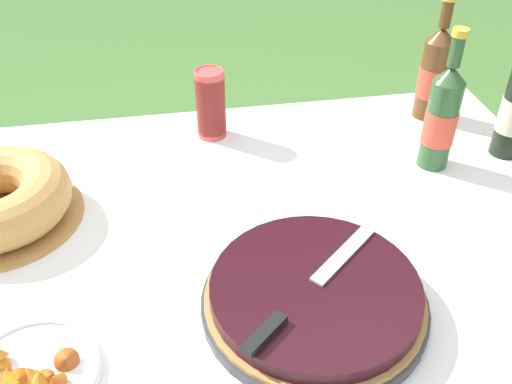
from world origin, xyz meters
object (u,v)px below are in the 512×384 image
Objects in this scene: cider_bottle_amber at (434,73)px; snack_plate_left at (30,373)px; cup_stack at (211,104)px; cider_bottle_green at (442,117)px; serving_knife at (306,292)px; berry_tart at (315,296)px.

cider_bottle_amber is 1.15m from snack_plate_left.
cup_stack is 0.54× the size of cider_bottle_green.
cup_stack is 0.54× the size of cider_bottle_amber.
cider_bottle_green is 0.23m from cider_bottle_amber.
snack_plate_left is (-0.35, -0.66, -0.07)m from cup_stack.
serving_knife is 0.57m from cider_bottle_green.
snack_plate_left is at bearing 144.34° from serving_knife.
cup_stack is (-0.11, 0.60, 0.06)m from berry_tart.
cup_stack is at bearing 156.19° from cider_bottle_green.
serving_knife is (-0.02, -0.02, 0.04)m from berry_tart.
berry_tart is 1.21× the size of cider_bottle_amber.
berry_tart is at bearing -79.61° from cup_stack.
berry_tart is 2.22× the size of cup_stack.
cider_bottle_green reaches higher than cup_stack.
cider_bottle_amber reaches higher than cup_stack.
serving_knife is 0.92× the size of cider_bottle_amber.
serving_knife is at bearing 5.90° from snack_plate_left.
serving_knife is 0.63m from cup_stack.
berry_tart reaches higher than snack_plate_left.
cider_bottle_green is (0.49, -0.22, 0.04)m from cup_stack.
cider_bottle_green reaches higher than cider_bottle_amber.
cider_bottle_amber is at bearing 69.82° from cider_bottle_green.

